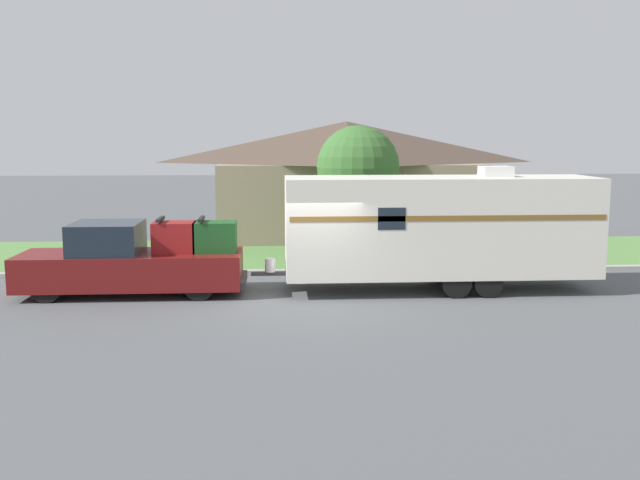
# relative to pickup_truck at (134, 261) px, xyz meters

# --- Properties ---
(ground_plane) EXTENTS (120.00, 120.00, 0.00)m
(ground_plane) POSITION_rel_pickup_truck_xyz_m (4.65, -1.27, -0.88)
(ground_plane) COLOR #515456
(curb_strip) EXTENTS (80.00, 0.30, 0.14)m
(curb_strip) POSITION_rel_pickup_truck_xyz_m (4.65, 2.48, -0.81)
(curb_strip) COLOR #999993
(curb_strip) RESTS_ON ground_plane
(lawn_strip) EXTENTS (80.00, 7.00, 0.03)m
(lawn_strip) POSITION_rel_pickup_truck_xyz_m (4.65, 6.13, -0.87)
(lawn_strip) COLOR #568442
(lawn_strip) RESTS_ON ground_plane
(house_across_street) EXTENTS (11.27, 7.06, 4.75)m
(house_across_street) POSITION_rel_pickup_truck_xyz_m (6.74, 11.22, 1.58)
(house_across_street) COLOR gray
(house_across_street) RESTS_ON ground_plane
(pickup_truck) EXTENTS (5.88, 1.98, 2.03)m
(pickup_truck) POSITION_rel_pickup_truck_xyz_m (0.00, 0.00, 0.00)
(pickup_truck) COLOR black
(pickup_truck) RESTS_ON ground_plane
(travel_trailer) EXTENTS (9.19, 2.27, 3.34)m
(travel_trailer) POSITION_rel_pickup_truck_xyz_m (8.13, -0.00, 0.87)
(travel_trailer) COLOR black
(travel_trailer) RESTS_ON ground_plane
(mailbox) EXTENTS (0.48, 0.20, 1.25)m
(mailbox) POSITION_rel_pickup_truck_xyz_m (12.31, 3.52, 0.08)
(mailbox) COLOR brown
(mailbox) RESTS_ON ground_plane
(tree_in_yard) EXTENTS (2.82, 2.82, 4.51)m
(tree_in_yard) POSITION_rel_pickup_truck_xyz_m (6.55, 5.45, 2.21)
(tree_in_yard) COLOR brown
(tree_in_yard) RESTS_ON ground_plane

